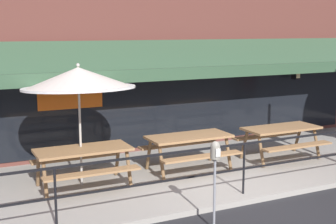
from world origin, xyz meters
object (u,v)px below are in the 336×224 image
Objects in this scene: picnic_table_centre at (189,143)px; parking_meter_near at (215,159)px; picnic_table_right at (281,134)px; picnic_table_left at (83,156)px; patio_umbrella_left at (78,79)px.

parking_meter_near reaches higher than picnic_table_centre.
picnic_table_centre is 1.00× the size of picnic_table_right.
patio_umbrella_left reaches higher than picnic_table_left.
picnic_table_centre is at bearing 69.65° from parking_meter_near.
picnic_table_right is at bearing 36.78° from parking_meter_near.
parking_meter_near is (1.36, -2.57, 0.44)m from picnic_table_left.
picnic_table_left is 2.35m from picnic_table_centre.
picnic_table_right is at bearing -0.96° from picnic_table_left.
patio_umbrella_left is at bearing 178.26° from picnic_table_centre.
parking_meter_near is (1.36, -2.73, -1.03)m from patio_umbrella_left.
patio_umbrella_left is at bearing 177.02° from picnic_table_right.
parking_meter_near is (-3.33, -2.49, 0.44)m from picnic_table_right.
picnic_table_centre is 1.27× the size of parking_meter_near.
picnic_table_left is 1.00× the size of picnic_table_centre.
parking_meter_near reaches higher than picnic_table_right.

